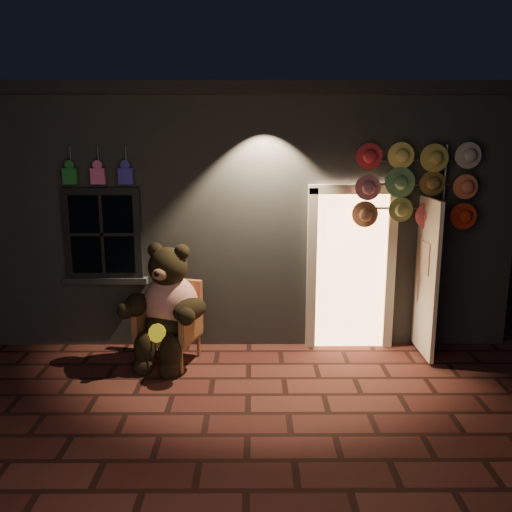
{
  "coord_description": "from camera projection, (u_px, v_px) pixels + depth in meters",
  "views": [
    {
      "loc": [
        0.06,
        -5.51,
        2.76
      ],
      "look_at": [
        0.09,
        1.0,
        1.35
      ],
      "focal_mm": 38.0,
      "sensor_mm": 36.0,
      "label": 1
    }
  ],
  "objects": [
    {
      "name": "ground",
      "position": [
        248.0,
        395.0,
        5.97
      ],
      "size": [
        60.0,
        60.0,
        0.0
      ],
      "primitive_type": "plane",
      "color": "#542720",
      "rests_on": "ground"
    },
    {
      "name": "hat_rack",
      "position": [
        417.0,
        187.0,
        6.77
      ],
      "size": [
        1.54,
        0.22,
        2.71
      ],
      "color": "#59595E",
      "rests_on": "ground"
    },
    {
      "name": "shop_building",
      "position": [
        250.0,
        198.0,
        9.5
      ],
      "size": [
        7.3,
        5.95,
        3.51
      ],
      "color": "slate",
      "rests_on": "ground"
    },
    {
      "name": "wicker_armchair",
      "position": [
        171.0,
        321.0,
        6.83
      ],
      "size": [
        0.84,
        0.8,
        1.01
      ],
      "rotation": [
        0.0,
        0.0,
        -0.3
      ],
      "color": "#A86A41",
      "rests_on": "ground"
    },
    {
      "name": "teddy_bear",
      "position": [
        167.0,
        307.0,
        6.66
      ],
      "size": [
        1.08,
        0.99,
        1.56
      ],
      "rotation": [
        0.0,
        0.0,
        -0.3
      ],
      "color": "red",
      "rests_on": "ground"
    }
  ]
}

